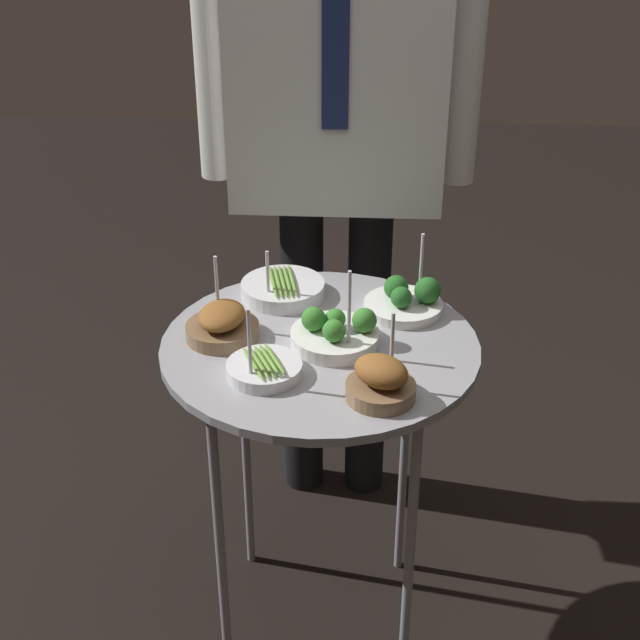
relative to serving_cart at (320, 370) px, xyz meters
The scene contains 9 objects.
ground_plane 0.70m from the serving_cart, ahead, with size 8.00×8.00×0.00m, color black.
serving_cart is the anchor object (origin of this frame).
bowl_broccoli_back_right 0.10m from the serving_cart, 13.06° to the right, with size 0.17×0.17×0.18m.
bowl_asparagus_mid_right 0.17m from the serving_cart, 127.73° to the right, with size 0.14×0.14×0.15m.
bowl_asparagus_back_left 0.23m from the serving_cart, 115.57° to the left, with size 0.18×0.18×0.12m.
bowl_broccoli_near_rim 0.24m from the serving_cart, 38.98° to the left, with size 0.16×0.16×0.16m.
bowl_roast_far_rim 0.21m from the serving_cart, behind, with size 0.14×0.14×0.16m.
bowl_roast_front_right 0.24m from the serving_cart, 57.23° to the right, with size 0.13×0.12×0.15m.
waiter_figure 0.65m from the serving_cart, 88.97° to the left, with size 0.64×0.24×1.74m.
Camera 1 is at (0.09, -1.48, 1.65)m, focal length 50.00 mm.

